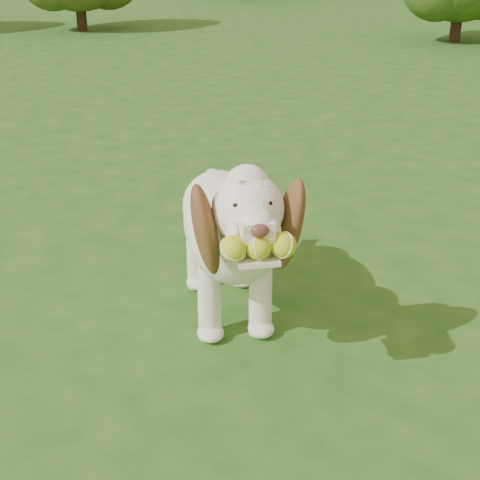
{
  "coord_description": "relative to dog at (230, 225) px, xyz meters",
  "views": [
    {
      "loc": [
        -0.55,
        -2.48,
        1.49
      ],
      "look_at": [
        -0.41,
        -0.13,
        0.45
      ],
      "focal_mm": 55.0,
      "sensor_mm": 36.0,
      "label": 1
    }
  ],
  "objects": [
    {
      "name": "ground",
      "position": [
        0.44,
        -0.11,
        -0.41
      ],
      "size": [
        80.0,
        80.0,
        0.0
      ],
      "primitive_type": "plane",
      "color": "#1C4D16",
      "rests_on": "ground"
    },
    {
      "name": "dog",
      "position": [
        0.0,
        0.0,
        0.0
      ],
      "size": [
        0.47,
        1.19,
        0.77
      ],
      "rotation": [
        0.0,
        0.0,
        0.1
      ],
      "color": "white",
      "rests_on": "ground"
    }
  ]
}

